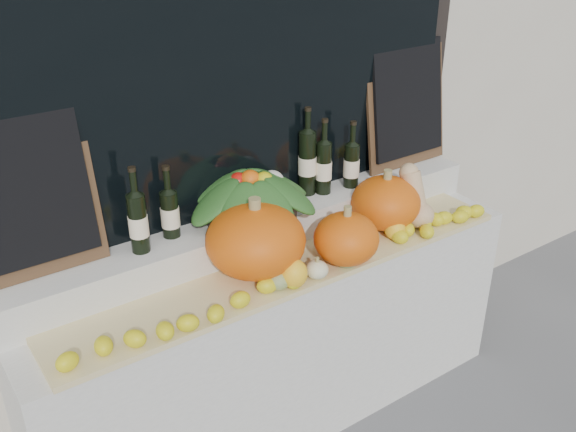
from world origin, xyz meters
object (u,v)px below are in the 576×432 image
Objects in this scene: butternut_squash at (416,200)px; produce_bowl at (251,195)px; pumpkin_left at (256,240)px; pumpkin_right at (386,203)px; wine_bottle_tall at (307,162)px.

produce_bowl is at bearing 159.44° from butternut_squash.
pumpkin_left is 0.70m from pumpkin_right.
produce_bowl is (-0.59, 0.21, 0.12)m from pumpkin_right.
pumpkin_left is 0.83m from butternut_squash.
butternut_squash is at bearing -20.56° from produce_bowl.
pumpkin_left reaches higher than pumpkin_right.
butternut_squash is at bearing -26.59° from pumpkin_right.
wine_bottle_tall is at bearing 10.14° from produce_bowl.
pumpkin_right is 0.40m from wine_bottle_tall.
produce_bowl is at bearing 160.81° from pumpkin_right.
butternut_squash is 0.53m from wine_bottle_tall.
pumpkin_right is 0.64m from produce_bowl.
pumpkin_right is 0.77× the size of wine_bottle_tall.
wine_bottle_tall is at bearing 138.72° from butternut_squash.
wine_bottle_tall is (0.34, 0.06, 0.05)m from produce_bowl.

